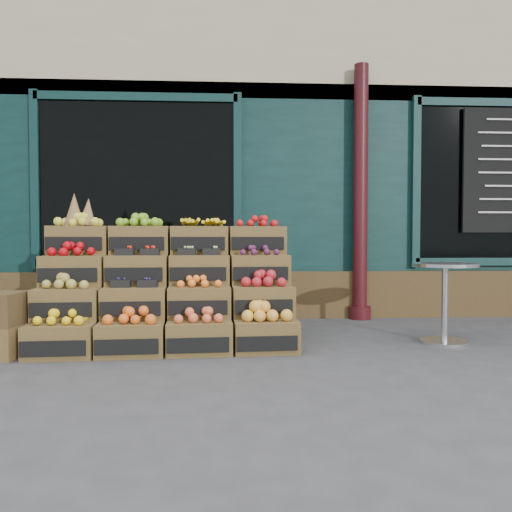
{
  "coord_description": "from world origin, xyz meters",
  "views": [
    {
      "loc": [
        -0.48,
        -4.18,
        1.02
      ],
      "look_at": [
        -0.2,
        0.7,
        0.85
      ],
      "focal_mm": 35.0,
      "sensor_mm": 36.0,
      "label": 1
    }
  ],
  "objects": [
    {
      "name": "crate_display",
      "position": [
        -1.06,
        0.71,
        0.46
      ],
      "size": [
        2.42,
        1.27,
        1.48
      ],
      "rotation": [
        0.0,
        0.0,
        0.05
      ],
      "color": "brown",
      "rests_on": "ground"
    },
    {
      "name": "shop_facade",
      "position": [
        0.0,
        5.11,
        2.4
      ],
      "size": [
        12.0,
        6.24,
        4.8
      ],
      "color": "black",
      "rests_on": "ground"
    },
    {
      "name": "bistro_table",
      "position": [
        1.63,
        0.54,
        0.49
      ],
      "size": [
        0.62,
        0.62,
        0.78
      ],
      "rotation": [
        0.0,
        0.0,
        0.2
      ],
      "color": "#B1B3B8",
      "rests_on": "ground"
    },
    {
      "name": "ground",
      "position": [
        0.0,
        0.0,
        0.0
      ],
      "size": [
        60.0,
        60.0,
        0.0
      ],
      "primitive_type": "plane",
      "color": "#3C3C3E",
      "rests_on": "ground"
    },
    {
      "name": "shopkeeper",
      "position": [
        -1.7,
        2.88,
        0.89
      ],
      "size": [
        0.76,
        0.65,
        1.78
      ],
      "primitive_type": "imported",
      "rotation": [
        0.0,
        0.0,
        2.73
      ],
      "color": "#1E6A38",
      "rests_on": "ground"
    }
  ]
}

